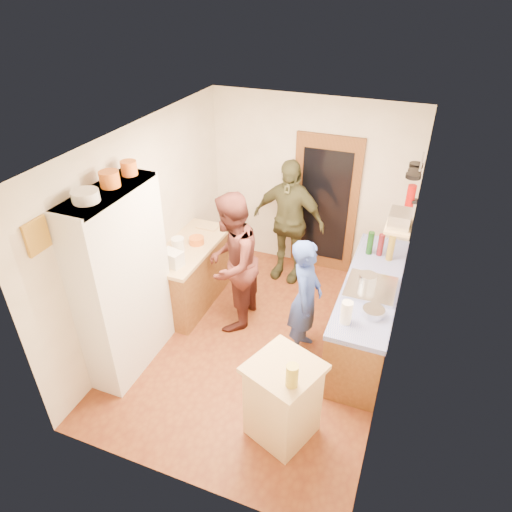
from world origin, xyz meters
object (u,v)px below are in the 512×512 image
Objects in this scene: person_left at (235,262)px; person_back at (289,221)px; right_counter_base at (367,314)px; island_base at (283,402)px; person_hob at (307,300)px; hutch_body at (123,283)px.

person_left is 1.28m from person_back.
person_back is (-1.35, 1.03, 0.51)m from right_counter_base.
island_base is 1.26m from person_hob.
person_back is (-0.82, 2.68, 0.50)m from island_base.
island_base is (1.96, -0.35, -0.67)m from hutch_body.
person_hob is 1.64m from person_back.
person_hob is 1.04m from person_left.
right_counter_base is 1.74m from island_base.
person_back reaches higher than island_base.
person_hob is at bearing -145.83° from right_counter_base.
person_left reaches higher than island_base.
island_base is 0.56× the size of person_hob.
hutch_body is at bearing -152.53° from right_counter_base.
person_hob is at bearing 73.16° from person_left.
right_counter_base is 1.19× the size of person_back.
right_counter_base is 1.74m from person_left.
right_counter_base is at bearing 93.37° from person_left.
right_counter_base is at bearing 72.04° from island_base.
island_base is at bearing -67.56° from person_back.
hutch_body is 1.39m from person_left.
hutch_body is at bearing 169.76° from island_base.
person_hob is at bearing 95.49° from island_base.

